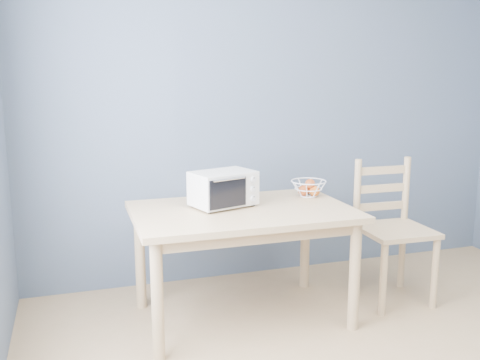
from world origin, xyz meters
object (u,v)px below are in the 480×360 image
object	(u,v)px
dining_table	(242,224)
toaster_oven	(221,189)
fruit_basket	(308,188)
dining_chair	(391,232)

from	to	relation	value
dining_table	toaster_oven	xyz separation A→B (m)	(-0.12, 0.09, 0.22)
toaster_oven	fruit_basket	world-z (taller)	toaster_oven
toaster_oven	fruit_basket	distance (m)	0.68
dining_chair	dining_table	bearing A→B (deg)	-178.83
dining_table	dining_chair	size ratio (longest dim) A/B	1.39
fruit_basket	dining_chair	xyz separation A→B (m)	(0.56, -0.20, -0.32)
fruit_basket	dining_chair	world-z (taller)	dining_chair
fruit_basket	dining_chair	distance (m)	0.68
dining_table	fruit_basket	world-z (taller)	fruit_basket
toaster_oven	dining_table	bearing A→B (deg)	-54.51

